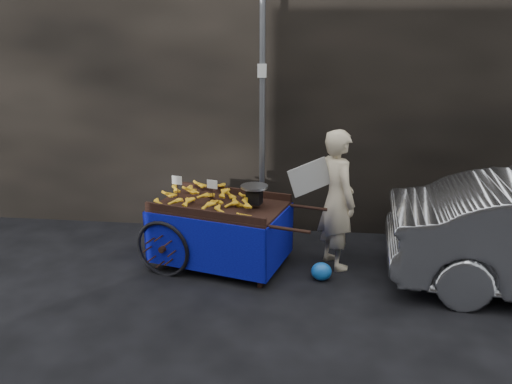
# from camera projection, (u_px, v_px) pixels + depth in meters

# --- Properties ---
(ground) EXTENTS (80.00, 80.00, 0.00)m
(ground) POSITION_uv_depth(u_px,v_px,m) (227.00, 275.00, 6.21)
(ground) COLOR black
(ground) RESTS_ON ground
(building_wall) EXTENTS (13.50, 2.00, 5.00)m
(building_wall) POSITION_uv_depth(u_px,v_px,m) (277.00, 58.00, 7.87)
(building_wall) COLOR black
(building_wall) RESTS_ON ground
(street_pole) EXTENTS (0.12, 0.10, 4.00)m
(street_pole) POSITION_uv_depth(u_px,v_px,m) (262.00, 100.00, 6.79)
(street_pole) COLOR slate
(street_pole) RESTS_ON ground
(banana_cart) EXTENTS (2.37, 1.50, 1.19)m
(banana_cart) POSITION_uv_depth(u_px,v_px,m) (217.00, 211.00, 6.31)
(banana_cart) COLOR black
(banana_cart) RESTS_ON ground
(vendor) EXTENTS (0.97, 0.77, 1.78)m
(vendor) POSITION_uv_depth(u_px,v_px,m) (337.00, 199.00, 6.23)
(vendor) COLOR beige
(vendor) RESTS_ON ground
(plastic_bag) EXTENTS (0.25, 0.20, 0.23)m
(plastic_bag) POSITION_uv_depth(u_px,v_px,m) (321.00, 271.00, 6.06)
(plastic_bag) COLOR blue
(plastic_bag) RESTS_ON ground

